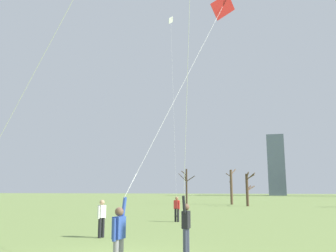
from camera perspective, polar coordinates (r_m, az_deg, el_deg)
The scene contains 9 objects.
kite_flyer_midfield_center_red at distance 9.94m, azimuth -3.97°, elevation -8.79°, with size 2.82×5.62×9.97m.
kite_flyer_midfield_left_blue at distance 10.94m, azimuth 3.16°, elevation -5.84°, with size 1.96×6.26×16.16m.
bystander_watching_nearby at distance 16.40m, azimuth -10.58°, elevation -14.05°, with size 0.28×0.50×1.62m.
bystander_strolling_midfield at distance 24.03m, azimuth 1.41°, elevation -12.94°, with size 0.47×0.33×1.62m.
distant_kite_low_near_trees_white at distance 36.09m, azimuth 0.55°, elevation 13.93°, with size 1.94×5.10×19.41m.
bare_tree_rightmost at distance 47.89m, azimuth 12.65°, elevation -9.69°, with size 1.33×2.71×4.37m.
bare_tree_right_of_center at distance 53.74m, azimuth 2.97°, elevation -9.37°, with size 2.66×2.24×5.17m.
bare_tree_left_of_center at distance 53.00m, azimuth 10.10°, elevation -9.41°, with size 1.53×1.42×5.14m.
skyline_mid_tower_right at distance 149.68m, azimuth 16.91°, elevation -6.03°, with size 6.52×10.70×23.69m.
Camera 1 is at (4.37, -9.86, 2.05)m, focal length 38.06 mm.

